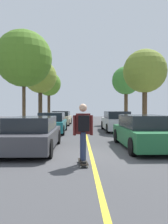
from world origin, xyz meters
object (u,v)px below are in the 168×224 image
(street_tree_left_nearest, at_px, (24,59))
(parked_car_left_far, at_px, (61,118))
(street_tree_right_near, at_px, (126,81))
(skateboarder, at_px, (83,129))
(parked_car_left_nearest, at_px, (32,134))
(street_tree_right_nearest, at_px, (145,72))
(parked_car_right_nearest, at_px, (144,132))
(skateboard, at_px, (83,162))
(parked_car_right_near, at_px, (116,121))
(parked_car_left_near, at_px, (52,123))
(street_tree_left_near, at_px, (40,77))
(street_tree_left_far, at_px, (49,84))

(street_tree_left_nearest, bearing_deg, parked_car_left_far, 70.94)
(street_tree_right_near, height_order, skateboarder, street_tree_right_near)
(parked_car_left_nearest, height_order, skateboarder, skateboarder)
(skateboarder, bearing_deg, street_tree_right_nearest, 64.81)
(parked_car_left_far, relative_size, street_tree_right_nearest, 0.73)
(street_tree_right_nearest, bearing_deg, street_tree_left_nearest, -177.78)
(parked_car_right_nearest, height_order, street_tree_right_nearest, street_tree_right_nearest)
(parked_car_right_nearest, relative_size, skateboard, 5.18)
(parked_car_right_near, height_order, skateboard, parked_car_right_near)
(parked_car_left_far, bearing_deg, street_tree_left_nearest, -109.06)
(parked_car_left_nearest, height_order, skateboard, parked_car_left_nearest)
(parked_car_left_near, distance_m, skateboard, 8.99)
(parked_car_left_nearest, xyz_separation_m, street_tree_right_near, (6.69, 14.31, 3.90))
(parked_car_left_near, bearing_deg, street_tree_right_near, 49.86)
(parked_car_left_near, relative_size, skateboard, 5.42)
(parked_car_left_far, height_order, street_tree_left_near, street_tree_left_near)
(parked_car_left_nearest, distance_m, parked_car_left_near, 6.38)
(street_tree_left_nearest, bearing_deg, street_tree_left_near, 90.00)
(street_tree_left_nearest, distance_m, street_tree_right_near, 11.32)
(parked_car_left_far, height_order, street_tree_left_nearest, street_tree_left_nearest)
(street_tree_left_far, bearing_deg, parked_car_left_nearest, -83.90)
(parked_car_left_near, xyz_separation_m, parked_car_right_near, (4.53, 1.05, 0.03))
(skateboarder, bearing_deg, parked_car_left_near, 102.60)
(street_tree_left_near, bearing_deg, skateboard, -75.82)
(street_tree_right_nearest, bearing_deg, parked_car_right_nearest, -106.45)
(parked_car_right_nearest, height_order, street_tree_right_near, street_tree_right_near)
(skateboard, bearing_deg, street_tree_right_near, 74.18)
(street_tree_right_near, height_order, skateboard, street_tree_right_near)
(parked_car_left_near, distance_m, street_tree_left_near, 8.90)
(parked_car_left_nearest, relative_size, street_tree_left_nearest, 0.62)
(street_tree_left_far, distance_m, street_tree_right_nearest, 15.38)
(street_tree_left_nearest, height_order, skateboard, street_tree_left_nearest)
(parked_car_left_nearest, height_order, parked_car_right_near, parked_car_right_near)
(parked_car_left_nearest, height_order, street_tree_left_near, street_tree_left_near)
(street_tree_left_near, xyz_separation_m, street_tree_right_near, (8.85, 0.38, -0.32))
(skateboarder, bearing_deg, skateboard, 95.21)
(parked_car_left_nearest, relative_size, parked_car_left_near, 0.96)
(parked_car_left_near, distance_m, street_tree_right_nearest, 7.76)
(parked_car_left_nearest, distance_m, street_tree_left_nearest, 8.88)
(parked_car_right_nearest, height_order, parked_car_right_near, parked_car_right_near)
(parked_car_left_nearest, bearing_deg, parked_car_right_near, 58.60)
(street_tree_left_far, xyz_separation_m, street_tree_right_nearest, (8.85, -12.56, -0.44))
(parked_car_left_far, distance_m, skateboard, 16.06)
(street_tree_right_near, relative_size, skateboarder, 3.56)
(street_tree_right_nearest, xyz_separation_m, street_tree_right_near, (0.00, 6.68, 0.14))
(street_tree_left_far, height_order, street_tree_right_nearest, street_tree_left_far)
(parked_car_left_nearest, distance_m, parked_car_right_near, 8.70)
(street_tree_left_far, bearing_deg, street_tree_left_nearest, -90.00)
(skateboarder, bearing_deg, street_tree_right_near, 74.22)
(parked_car_left_near, height_order, street_tree_left_nearest, street_tree_left_nearest)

